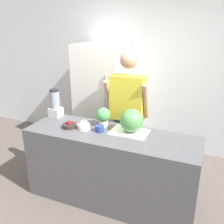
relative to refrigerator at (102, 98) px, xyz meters
The scene contains 12 objects.
ground_plane 1.92m from the refrigerator, 66.32° to the right, with size 14.00×14.00×0.00m, color #564C47.
wall_back 0.90m from the refrigerator, 30.93° to the left, with size 8.00×0.06×2.60m.
counter_island 1.48m from the refrigerator, 61.11° to the right, with size 2.02×0.64×0.90m.
refrigerator is the anchor object (origin of this frame).
person 0.88m from the refrigerator, 42.14° to the right, with size 0.59×0.27×1.76m.
cutting_board 1.43m from the refrigerator, 52.57° to the right, with size 0.42×0.29×0.01m.
watermelon 1.44m from the refrigerator, 51.63° to the right, with size 0.27×0.27×0.27m.
bowl_cherries 1.29m from the refrigerator, 82.99° to the right, with size 0.17×0.17×0.09m.
bowl_cream 1.30m from the refrigerator, 74.72° to the right, with size 0.14×0.14×0.11m.
bowl_small_blue 1.35m from the refrigerator, 66.45° to the right, with size 0.10×0.10×0.07m.
blender 1.06m from the refrigerator, 101.50° to the right, with size 0.15×0.15×0.37m.
potted_plant 1.20m from the refrigerator, 64.49° to the right, with size 0.17×0.17×0.23m.
Camera 1 is at (1.02, -2.06, 2.11)m, focal length 40.00 mm.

